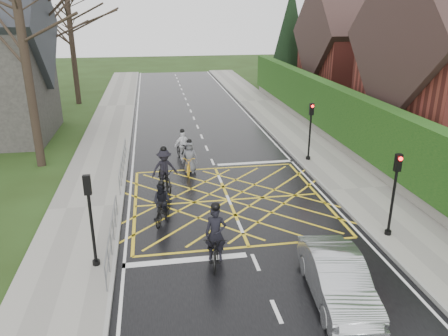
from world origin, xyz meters
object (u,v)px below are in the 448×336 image
object	(u,v)px
cyclist_mid	(165,173)
cyclist_lead	(190,161)
car	(337,279)
cyclist_rear	(216,242)
cyclist_back	(163,206)
cyclist_front	(183,148)

from	to	relation	value
cyclist_mid	cyclist_lead	size ratio (longest dim) A/B	1.15
cyclist_lead	car	xyz separation A→B (m)	(3.17, -10.85, 0.06)
cyclist_rear	cyclist_back	size ratio (longest dim) A/B	1.26
cyclist_mid	car	size ratio (longest dim) A/B	0.54
cyclist_front	car	size ratio (longest dim) A/B	0.44
cyclist_mid	cyclist_lead	world-z (taller)	cyclist_mid
cyclist_rear	cyclist_back	distance (m)	3.51
cyclist_front	cyclist_mid	bearing A→B (deg)	-125.62
cyclist_rear	car	distance (m)	4.01
cyclist_lead	cyclist_back	bearing A→B (deg)	-94.66
cyclist_mid	cyclist_front	bearing A→B (deg)	61.34
cyclist_back	cyclist_mid	bearing A→B (deg)	106.33
cyclist_mid	car	xyz separation A→B (m)	(4.49, -9.05, -0.07)
cyclist_back	car	distance (m)	7.37
cyclist_rear	cyclist_mid	size ratio (longest dim) A/B	1.03
cyclist_lead	cyclist_front	bearing A→B (deg)	107.11
cyclist_front	cyclist_lead	distance (m)	2.07
cyclist_rear	car	world-z (taller)	cyclist_rear
cyclist_back	cyclist_lead	world-z (taller)	cyclist_lead
cyclist_mid	cyclist_front	xyz separation A→B (m)	(1.13, 3.86, -0.10)
cyclist_back	cyclist_lead	xyz separation A→B (m)	(1.54, 5.18, -0.04)
cyclist_rear	cyclist_front	distance (m)	10.35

